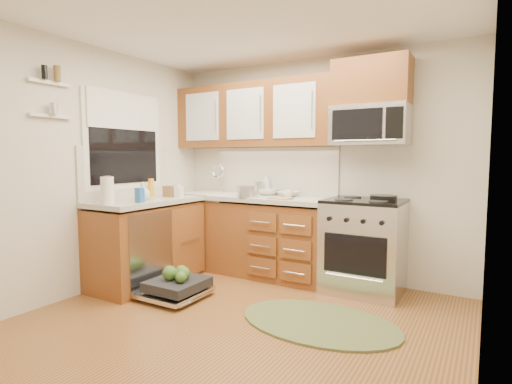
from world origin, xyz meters
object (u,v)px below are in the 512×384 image
Objects in this scene: dishwasher at (174,288)px; paper_towel_roll at (107,191)px; cutting_board at (280,198)px; stock_pot at (247,191)px; sink at (211,203)px; upper_cabinets at (253,115)px; skillet at (383,198)px; cup at (288,194)px; bowl_a at (288,194)px; microwave at (370,125)px; rug at (319,322)px; range at (364,246)px; bowl_b at (268,192)px.

paper_towel_roll reaches higher than dishwasher.
dishwasher is 1.43m from cutting_board.
sink is at bearing 163.03° from stock_pot.
upper_cabinets is 7.82× the size of skillet.
cup is at bearing 90.73° from cutting_board.
microwave is at bearing -1.18° from bowl_a.
dishwasher is 2.99× the size of bowl_a.
stock_pot reaches higher than bowl_a.
microwave is 1.14m from cup.
microwave is at bearing 3.85° from sink.
rug is (-0.09, -1.11, -1.69)m from microwave.
sink is at bearing -179.70° from range.
sink is 2.52× the size of cutting_board.
cutting_board is at bearing -30.91° from upper_cabinets.
cutting_board is at bearing -79.92° from bowl_a.
skillet is at bearing 1.22° from sink.
bowl_a is at bearing 8.40° from sink.
range is 3.87× the size of cutting_board.
upper_cabinets is at bearing 83.96° from dishwasher.
cutting_board is at bearing -168.42° from skillet.
paper_towel_roll is (-2.25, -1.48, 0.08)m from skillet.
upper_cabinets is 0.93m from bowl_b.
bowl_b is (0.87, 1.62, -0.09)m from paper_towel_roll.
dishwasher is (-1.54, -1.25, -1.60)m from microwave.
cutting_board is 0.49m from bowl_b.
rug is 6.11× the size of stock_pot.
bowl_b is at bearing 13.92° from sink.
rug is 5.51× the size of cutting_board.
paper_towel_roll is 1.90m from cup.
rug is 2.29m from paper_towel_roll.
sink is 1.08m from cup.
stock_pot is at bearing -16.97° from sink.
dishwasher is 2.63× the size of paper_towel_roll.
cutting_board is (0.41, 0.03, -0.06)m from stock_pot.
cup is at bearing -13.65° from upper_cabinets.
range reaches higher than dishwasher.
dishwasher is 1.65m from bowl_a.
range is at bearing 84.71° from rug.
sink is at bearing -163.55° from upper_cabinets.
paper_towel_roll is at bearing -133.62° from cutting_board.
rug is (-0.09, -0.99, -0.46)m from range.
stock_pot is at bearing -170.64° from range.
range is at bearing -168.83° from skillet.
sink is 0.89× the size of dishwasher.
sink is at bearing 171.01° from cutting_board.
stock_pot is 0.42m from cutting_board.
cutting_board is 2.23× the size of cup.
stock_pot is (-1.27, -0.21, 0.52)m from range.
upper_cabinets is 3.31× the size of sink.
sink is 2.51× the size of bowl_b.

